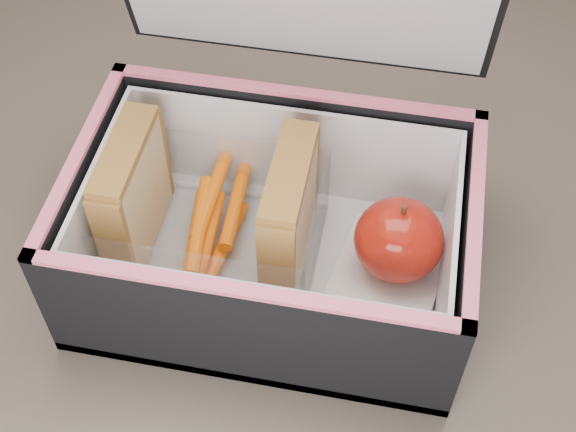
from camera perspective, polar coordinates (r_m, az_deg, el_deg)
name	(u,v)px	position (r m, az deg, el deg)	size (l,w,h in m)	color
kitchen_table	(323,311)	(0.73, 2.50, -6.76)	(1.20, 0.80, 0.75)	brown
lunch_bag	(273,221)	(0.59, -1.06, -0.37)	(0.29, 0.24, 0.29)	black
plastic_tub	(212,221)	(0.62, -5.41, -0.39)	(0.16, 0.12, 0.07)	white
sandwich_left	(133,194)	(0.62, -10.96, 1.58)	(0.03, 0.09, 0.10)	tan
sandwich_right	(289,216)	(0.59, 0.09, 0.03)	(0.03, 0.09, 0.11)	tan
carrot_sticks	(212,224)	(0.63, -5.41, -0.58)	(0.05, 0.13, 0.03)	#F34D01
paper_napkin	(390,269)	(0.63, 7.26, -3.79)	(0.08, 0.08, 0.01)	white
red_apple	(399,240)	(0.60, 7.88, -1.69)	(0.08, 0.08, 0.07)	maroon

